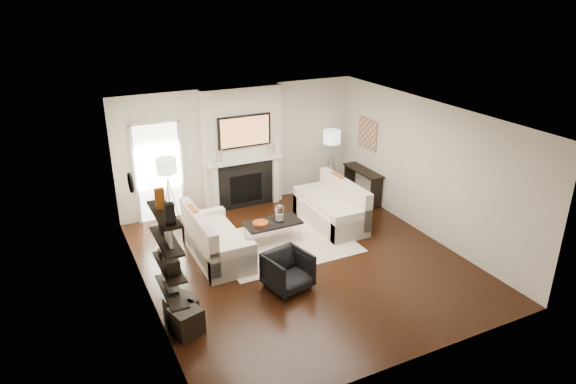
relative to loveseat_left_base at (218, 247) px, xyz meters
name	(u,v)px	position (x,y,z in m)	size (l,w,h in m)	color
room_envelope	(303,193)	(1.34, -0.83, 1.14)	(6.00, 6.00, 6.00)	black
chimney_breast	(242,148)	(1.34, 2.05, 1.14)	(1.80, 0.25, 2.70)	silver
fireplace_surround	(246,185)	(1.34, 1.91, 0.31)	(1.30, 0.02, 1.04)	black
firebox	(246,188)	(1.34, 1.91, 0.24)	(0.75, 0.02, 0.65)	black
mantel_pilaster_l	(216,190)	(0.62, 1.88, 0.34)	(0.12, 0.08, 1.10)	white
mantel_pilaster_r	(276,180)	(2.06, 1.88, 0.34)	(0.12, 0.08, 1.10)	white
mantel_shelf	(246,161)	(1.34, 1.86, 0.91)	(1.70, 0.18, 0.07)	white
tv_body	(245,131)	(1.34, 1.89, 1.57)	(1.20, 0.06, 0.70)	black
tv_screen	(245,132)	(1.34, 1.85, 1.57)	(1.10, 0.01, 0.62)	#BF723F
candlestick_l_tall	(221,156)	(0.79, 1.87, 1.09)	(0.04, 0.04, 0.30)	silver
candlestick_l_short	(216,158)	(0.66, 1.87, 1.06)	(0.04, 0.04, 0.24)	silver
candlestick_r_tall	(269,149)	(1.89, 1.87, 1.09)	(0.04, 0.04, 0.30)	silver
candlestick_r_short	(274,150)	(2.02, 1.87, 1.06)	(0.04, 0.04, 0.24)	silver
hallway_panel	(159,172)	(-0.51, 2.15, 0.84)	(0.90, 0.02, 2.10)	white
door_trim_l	(135,176)	(-0.99, 2.13, 0.84)	(0.06, 0.06, 2.16)	white
door_trim_r	(181,169)	(-0.03, 2.13, 0.84)	(0.06, 0.06, 2.16)	white
door_trim_top	(154,122)	(-0.51, 2.13, 1.92)	(1.02, 0.06, 0.06)	white
rug	(284,243)	(1.32, -0.06, -0.20)	(2.60, 2.00, 0.01)	beige
loveseat_left_base	(218,247)	(0.00, 0.00, 0.00)	(0.85, 1.80, 0.42)	silver
loveseat_left_back	(199,235)	(-0.33, 0.00, 0.32)	(0.18, 1.80, 0.80)	silver
loveseat_left_arm_n	(233,263)	(0.00, -0.81, 0.09)	(0.85, 0.18, 0.60)	silver
loveseat_left_arm_s	(204,225)	(0.00, 0.81, 0.09)	(0.85, 0.18, 0.60)	silver
loveseat_left_cushion	(220,234)	(0.05, 0.00, 0.26)	(0.63, 1.44, 0.10)	silver
pillow_left_orange	(193,219)	(-0.33, 0.30, 0.52)	(0.10, 0.42, 0.42)	#B05515
pillow_left_charcoal	(203,232)	(-0.33, -0.30, 0.51)	(0.10, 0.40, 0.40)	black
loveseat_right_base	(330,215)	(2.59, 0.31, 0.00)	(0.85, 1.80, 0.42)	silver
loveseat_right_back	(344,198)	(2.92, 0.31, 0.32)	(0.18, 1.80, 0.80)	silver
loveseat_right_arm_n	(351,226)	(2.59, -0.50, 0.09)	(0.85, 0.18, 0.60)	silver
loveseat_right_arm_s	(312,197)	(2.59, 1.12, 0.09)	(0.85, 0.18, 0.60)	silver
loveseat_right_cushion	(328,204)	(2.54, 0.31, 0.26)	(0.63, 1.44, 0.10)	silver
pillow_right_orange	(337,184)	(2.92, 0.61, 0.52)	(0.10, 0.42, 0.42)	#B05515
pillow_right_charcoal	(353,194)	(2.92, 0.01, 0.51)	(0.10, 0.40, 0.40)	black
coffee_table	(272,223)	(1.17, 0.12, 0.19)	(1.10, 0.55, 0.04)	black
coffee_leg_nw	(253,243)	(0.67, -0.10, -0.02)	(0.02, 0.02, 0.38)	silver
coffee_leg_ne	(300,232)	(1.67, -0.10, -0.02)	(0.02, 0.02, 0.38)	silver
coffee_leg_sw	(245,233)	(0.67, 0.34, -0.02)	(0.02, 0.02, 0.38)	silver
coffee_leg_se	(290,223)	(1.67, 0.34, -0.02)	(0.02, 0.02, 0.38)	silver
hurricane_glass	(279,214)	(1.32, 0.12, 0.35)	(0.18, 0.18, 0.32)	white
hurricane_candle	(279,217)	(1.32, 0.12, 0.29)	(0.09, 0.09, 0.14)	white
copper_bowl	(261,223)	(0.92, 0.12, 0.24)	(0.31, 0.31, 0.05)	#D25F23
armchair	(288,269)	(0.71, -1.49, 0.14)	(0.68, 0.64, 0.70)	black
lamp_left_post	(170,206)	(-0.51, 1.35, 0.39)	(0.02, 0.02, 1.20)	silver
lamp_left_shade	(166,166)	(-0.51, 1.35, 1.24)	(0.40, 0.40, 0.30)	white
lamp_left_leg_a	(176,205)	(-0.40, 1.35, 0.39)	(0.02, 0.02, 1.25)	silver
lamp_left_leg_b	(166,205)	(-0.57, 1.44, 0.39)	(0.02, 0.02, 1.25)	silver
lamp_left_leg_c	(169,208)	(-0.57, 1.25, 0.39)	(0.02, 0.02, 1.25)	silver
lamp_right_post	(331,172)	(3.39, 1.65, 0.39)	(0.02, 0.02, 1.20)	silver
lamp_right_shade	(332,137)	(3.39, 1.65, 1.24)	(0.40, 0.40, 0.30)	white
lamp_right_leg_a	(335,171)	(3.50, 1.65, 0.39)	(0.02, 0.02, 1.25)	silver
lamp_right_leg_b	(327,171)	(3.33, 1.75, 0.39)	(0.02, 0.02, 1.25)	silver
lamp_right_leg_c	(331,173)	(3.33, 1.56, 0.39)	(0.02, 0.02, 1.25)	silver
console_top	(363,171)	(3.91, 1.08, 0.52)	(0.35, 1.20, 0.04)	black
console_leg_n	(376,194)	(3.91, 0.53, 0.14)	(0.30, 0.04, 0.71)	black
console_leg_s	(350,178)	(3.91, 1.63, 0.14)	(0.30, 0.04, 0.71)	black
wall_art	(368,134)	(4.07, 1.22, 1.34)	(0.03, 0.70, 0.70)	tan
shelf_bottom	(172,291)	(-1.28, -1.83, 0.49)	(0.25, 1.00, 0.04)	black
shelf_lower	(169,266)	(-1.28, -1.83, 0.89)	(0.25, 1.00, 0.04)	black
shelf_upper	(167,241)	(-1.28, -1.83, 1.29)	(0.25, 1.00, 0.04)	black
shelf_top	(164,214)	(-1.28, -1.83, 1.69)	(0.25, 1.00, 0.04)	black
decor_magfile_a	(170,214)	(-1.28, -2.20, 1.85)	(0.12, 0.10, 0.28)	black
decor_magfile_b	(160,199)	(-1.28, -1.66, 1.85)	(0.12, 0.10, 0.28)	#B05515
decor_frame_a	(168,237)	(-1.28, -1.97, 1.42)	(0.04, 0.30, 0.22)	white
decor_frame_b	(161,226)	(-1.28, -1.57, 1.40)	(0.04, 0.22, 0.18)	black
decor_wine_rack	(172,265)	(-1.28, -2.01, 1.01)	(0.18, 0.25, 0.20)	black
decor_box_small	(164,253)	(-1.28, -1.56, 0.97)	(0.15, 0.12, 0.12)	black
decor_books	(172,290)	(-1.28, -1.88, 0.53)	(0.14, 0.20, 0.05)	black
decor_box_tall	(165,273)	(-1.28, -1.50, 0.60)	(0.10, 0.10, 0.18)	white
clock_rim	(130,183)	(-1.39, 0.07, 1.49)	(0.34, 0.34, 0.04)	black
clock_face	(132,182)	(-1.37, 0.07, 1.49)	(0.29, 0.29, 0.01)	white
ottoman_near	(181,311)	(-1.13, -1.64, -0.01)	(0.40, 0.40, 0.40)	black
ottoman_far	(186,321)	(-1.13, -1.92, -0.01)	(0.40, 0.40, 0.40)	black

